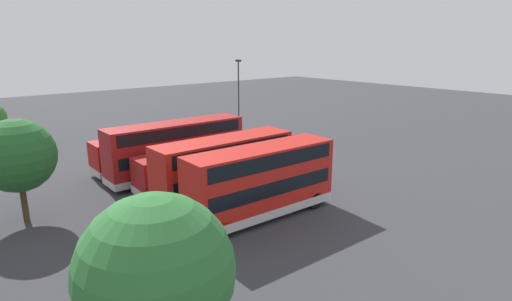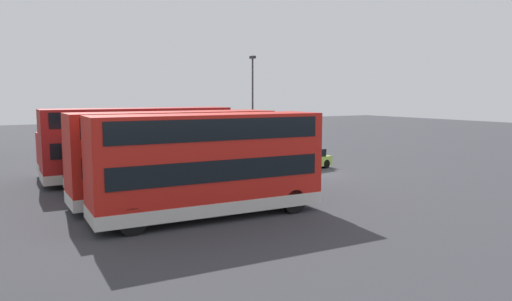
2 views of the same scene
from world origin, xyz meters
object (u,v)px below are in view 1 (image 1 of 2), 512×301
Objects in this scene: bus_double_decker_near_end at (262,180)px; lamp_post_tall at (239,93)px; bus_double_decker_fourth at (177,148)px; bus_single_deck_fifth at (160,149)px; bus_double_decker_second at (225,168)px; car_hatchback_silver at (292,148)px; bus_single_deck_third at (202,167)px.

bus_double_decker_near_end is 1.16× the size of lamp_post_tall.
bus_double_decker_fourth is at bearing 123.21° from lamp_post_tall.
bus_single_deck_fifth is (3.52, -0.30, -0.83)m from bus_double_decker_fourth.
bus_double_decker_near_end is at bearing 178.71° from bus_single_deck_fifth.
lamp_post_tall is at bearing -40.40° from bus_double_decker_second.
bus_double_decker_fourth is 2.76× the size of car_hatchback_silver.
car_hatchback_silver is at bearing -112.79° from bus_single_deck_fifth.
bus_double_decker_fourth is at bearing 83.60° from car_hatchback_silver.
bus_single_deck_third is (3.69, -0.51, -0.83)m from bus_double_decker_second.
bus_single_deck_third is 17.77m from lamp_post_tall.
bus_single_deck_third reaches higher than car_hatchback_silver.
lamp_post_tall is at bearing -46.99° from bus_single_deck_third.
bus_single_deck_third is 0.88× the size of bus_single_deck_fifth.
lamp_post_tall reaches higher than bus_single_deck_third.
bus_double_decker_fourth reaches higher than bus_single_deck_fifth.
bus_double_decker_fourth is at bearing -2.43° from bus_double_decker_second.
car_hatchback_silver is (2.07, -11.64, -0.92)m from bus_single_deck_third.
bus_double_decker_fourth is (3.40, 0.21, 0.83)m from bus_single_deck_third.
bus_single_deck_fifth reaches higher than car_hatchback_silver.
bus_single_deck_third is at bearing 100.10° from car_hatchback_silver.
bus_double_decker_near_end reaches higher than car_hatchback_silver.
bus_double_decker_second is at bearing 177.57° from bus_double_decker_fourth.
bus_double_decker_second reaches higher than bus_single_deck_fifth.
lamp_post_tall reaches higher than bus_double_decker_near_end.
bus_single_deck_third is 0.90× the size of bus_double_decker_fourth.
bus_double_decker_near_end is 0.87× the size of bus_single_deck_fifth.
bus_single_deck_third is 6.93m from bus_single_deck_fifth.
bus_single_deck_third is at bearing -176.43° from bus_double_decker_fourth.
bus_single_deck_fifth is 2.81× the size of car_hatchback_silver.
lamp_post_tall is at bearing -68.61° from bus_single_deck_fifth.
car_hatchback_silver is at bearing -79.90° from bus_single_deck_third.
bus_single_deck_fifth is (6.93, -0.09, 0.00)m from bus_single_deck_third.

